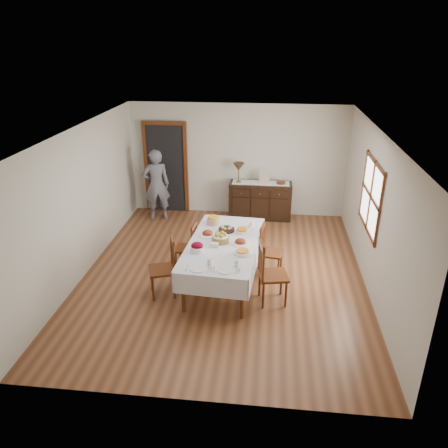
# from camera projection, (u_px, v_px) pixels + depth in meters

# --- Properties ---
(ground) EXTENTS (6.00, 6.00, 0.00)m
(ground) POSITION_uv_depth(u_px,v_px,m) (223.00, 274.00, 7.94)
(ground) COLOR brown
(room_shell) EXTENTS (5.02, 6.02, 2.65)m
(room_shell) POSITION_uv_depth(u_px,v_px,m) (218.00, 180.00, 7.68)
(room_shell) COLOR silver
(room_shell) RESTS_ON ground
(dining_table) EXTENTS (1.33, 2.37, 0.79)m
(dining_table) POSITION_uv_depth(u_px,v_px,m) (224.00, 247.00, 7.39)
(dining_table) COLOR silver
(dining_table) RESTS_ON ground
(chair_left_near) EXTENTS (0.55, 0.55, 1.03)m
(chair_left_near) POSITION_uv_depth(u_px,v_px,m) (165.00, 266.00, 7.14)
(chair_left_near) COLOR #532610
(chair_left_near) RESTS_ON ground
(chair_left_far) EXTENTS (0.39, 0.39, 0.90)m
(chair_left_far) POSITION_uv_depth(u_px,v_px,m) (188.00, 246.00, 7.97)
(chair_left_far) COLOR #532610
(chair_left_far) RESTS_ON ground
(chair_right_near) EXTENTS (0.53, 0.53, 1.08)m
(chair_right_near) POSITION_uv_depth(u_px,v_px,m) (270.00, 272.00, 6.92)
(chair_right_near) COLOR #532610
(chair_right_near) RESTS_ON ground
(chair_right_far) EXTENTS (0.45, 0.45, 0.94)m
(chair_right_far) POSITION_uv_depth(u_px,v_px,m) (269.00, 250.00, 7.78)
(chair_right_far) COLOR #532610
(chair_right_far) RESTS_ON ground
(sideboard) EXTENTS (1.44, 0.52, 0.86)m
(sideboard) POSITION_uv_depth(u_px,v_px,m) (260.00, 200.00, 10.18)
(sideboard) COLOR black
(sideboard) RESTS_ON ground
(person) EXTENTS (0.65, 0.53, 1.78)m
(person) POSITION_uv_depth(u_px,v_px,m) (156.00, 183.00, 9.93)
(person) COLOR slate
(person) RESTS_ON ground
(bread_basket) EXTENTS (0.29, 0.29, 0.18)m
(bread_basket) POSITION_uv_depth(u_px,v_px,m) (220.00, 238.00, 7.34)
(bread_basket) COLOR olive
(bread_basket) RESTS_ON dining_table
(egg_basket) EXTENTS (0.29, 0.29, 0.10)m
(egg_basket) POSITION_uv_depth(u_px,v_px,m) (227.00, 229.00, 7.77)
(egg_basket) COLOR black
(egg_basket) RESTS_ON dining_table
(ham_platter_a) EXTENTS (0.33, 0.33, 0.11)m
(ham_platter_a) POSITION_uv_depth(u_px,v_px,m) (208.00, 234.00, 7.60)
(ham_platter_a) COLOR white
(ham_platter_a) RESTS_ON dining_table
(ham_platter_b) EXTENTS (0.30, 0.30, 0.11)m
(ham_platter_b) POSITION_uv_depth(u_px,v_px,m) (240.00, 242.00, 7.30)
(ham_platter_b) COLOR white
(ham_platter_b) RESTS_ON dining_table
(beet_bowl) EXTENTS (0.22, 0.22, 0.16)m
(beet_bowl) POSITION_uv_depth(u_px,v_px,m) (197.00, 247.00, 7.03)
(beet_bowl) COLOR white
(beet_bowl) RESTS_ON dining_table
(carrot_bowl) EXTENTS (0.20, 0.20, 0.09)m
(carrot_bowl) POSITION_uv_depth(u_px,v_px,m) (242.00, 231.00, 7.68)
(carrot_bowl) COLOR white
(carrot_bowl) RESTS_ON dining_table
(pineapple_bowl) EXTENTS (0.24, 0.24, 0.15)m
(pineapple_bowl) POSITION_uv_depth(u_px,v_px,m) (213.00, 220.00, 8.03)
(pineapple_bowl) COLOR tan
(pineapple_bowl) RESTS_ON dining_table
(casserole_dish) EXTENTS (0.27, 0.27, 0.07)m
(casserole_dish) POSITION_uv_depth(u_px,v_px,m) (242.00, 252.00, 6.95)
(casserole_dish) COLOR white
(casserole_dish) RESTS_ON dining_table
(butter_dish) EXTENTS (0.15, 0.10, 0.07)m
(butter_dish) POSITION_uv_depth(u_px,v_px,m) (214.00, 245.00, 7.19)
(butter_dish) COLOR white
(butter_dish) RESTS_ON dining_table
(setting_left) EXTENTS (0.43, 0.31, 0.10)m
(setting_left) POSITION_uv_depth(u_px,v_px,m) (202.00, 266.00, 6.56)
(setting_left) COLOR white
(setting_left) RESTS_ON dining_table
(setting_right) EXTENTS (0.43, 0.31, 0.10)m
(setting_right) POSITION_uv_depth(u_px,v_px,m) (229.00, 268.00, 6.52)
(setting_right) COLOR white
(setting_right) RESTS_ON dining_table
(glass_far_a) EXTENTS (0.07, 0.07, 0.10)m
(glass_far_a) POSITION_uv_depth(u_px,v_px,m) (219.00, 221.00, 8.07)
(glass_far_a) COLOR white
(glass_far_a) RESTS_ON dining_table
(glass_far_b) EXTENTS (0.07, 0.07, 0.09)m
(glass_far_b) POSITION_uv_depth(u_px,v_px,m) (251.00, 224.00, 7.94)
(glass_far_b) COLOR white
(glass_far_b) RESTS_ON dining_table
(runner) EXTENTS (1.30, 0.35, 0.01)m
(runner) POSITION_uv_depth(u_px,v_px,m) (261.00, 183.00, 10.01)
(runner) COLOR white
(runner) RESTS_ON sideboard
(table_lamp) EXTENTS (0.26, 0.26, 0.46)m
(table_lamp) POSITION_uv_depth(u_px,v_px,m) (239.00, 167.00, 9.91)
(table_lamp) COLOR brown
(table_lamp) RESTS_ON sideboard
(picture_frame) EXTENTS (0.22, 0.08, 0.28)m
(picture_frame) POSITION_uv_depth(u_px,v_px,m) (265.00, 178.00, 9.89)
(picture_frame) COLOR tan
(picture_frame) RESTS_ON sideboard
(deco_bowl) EXTENTS (0.20, 0.20, 0.06)m
(deco_bowl) POSITION_uv_depth(u_px,v_px,m) (281.00, 183.00, 9.93)
(deco_bowl) COLOR #532610
(deco_bowl) RESTS_ON sideboard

